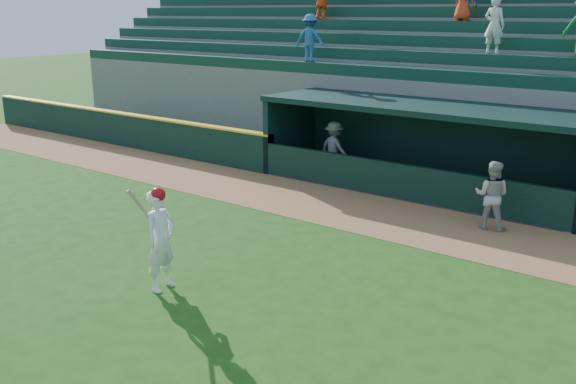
% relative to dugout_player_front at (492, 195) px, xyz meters
% --- Properties ---
extents(ground, '(120.00, 120.00, 0.00)m').
position_rel_dugout_player_front_xyz_m(ground, '(-2.86, -5.63, -0.81)').
color(ground, '#204B12').
rests_on(ground, ground).
extents(warning_track, '(40.00, 3.00, 0.01)m').
position_rel_dugout_player_front_xyz_m(warning_track, '(-2.86, -0.73, -0.81)').
color(warning_track, olive).
rests_on(warning_track, ground).
extents(field_wall_left, '(15.50, 0.30, 1.20)m').
position_rel_dugout_player_front_xyz_m(field_wall_left, '(-15.11, 0.92, -0.21)').
color(field_wall_left, black).
rests_on(field_wall_left, ground).
extents(wall_stripe_left, '(15.50, 0.32, 0.06)m').
position_rel_dugout_player_front_xyz_m(wall_stripe_left, '(-15.11, 0.92, 0.42)').
color(wall_stripe_left, yellow).
rests_on(wall_stripe_left, field_wall_left).
extents(dugout_player_front, '(0.89, 0.74, 1.63)m').
position_rel_dugout_player_front_xyz_m(dugout_player_front, '(0.00, 0.00, 0.00)').
color(dugout_player_front, '#ADADA7').
rests_on(dugout_player_front, ground).
extents(dugout_player_inside, '(1.16, 0.80, 1.65)m').
position_rel_dugout_player_front_xyz_m(dugout_player_inside, '(-5.85, 2.19, 0.01)').
color(dugout_player_inside, '#A7A8A2').
rests_on(dugout_player_inside, ground).
extents(dugout, '(9.40, 2.80, 2.46)m').
position_rel_dugout_player_front_xyz_m(dugout, '(-2.86, 2.37, 0.54)').
color(dugout, slate).
rests_on(dugout, ground).
extents(stands, '(34.50, 6.31, 7.52)m').
position_rel_dugout_player_front_xyz_m(stands, '(-2.84, 6.94, 1.59)').
color(stands, slate).
rests_on(stands, ground).
extents(batter_at_plate, '(0.60, 0.82, 1.94)m').
position_rel_dugout_player_front_xyz_m(batter_at_plate, '(-3.50, -6.97, 0.15)').
color(batter_at_plate, white).
rests_on(batter_at_plate, ground).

